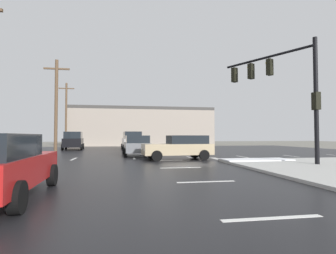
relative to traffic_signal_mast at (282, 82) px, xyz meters
name	(u,v)px	position (x,y,z in m)	size (l,w,h in m)	color
ground_plane	(162,158)	(-6.08, 5.00, -4.61)	(120.00, 120.00, 0.00)	slate
road_asphalt	(162,158)	(-6.08, 5.00, -4.60)	(44.00, 44.00, 0.02)	black
snow_strip_curbside	(256,160)	(-1.08, 1.00, -4.44)	(4.00, 1.60, 0.06)	white
lane_markings	(183,159)	(-4.87, 3.62, -4.59)	(36.15, 36.15, 0.01)	silver
traffic_signal_mast	(282,82)	(0.00, 0.00, 0.00)	(2.89, 5.19, 6.50)	black
strip_building_background	(142,127)	(-5.64, 31.97, -1.46)	(23.23, 8.00, 6.30)	gray
sedan_tan	(180,147)	(-5.16, 3.44, -3.76)	(4.63, 2.28, 1.58)	tan
suv_white	(132,140)	(-7.86, 16.24, -3.52)	(2.40, 4.93, 2.03)	white
sedan_grey	(136,145)	(-7.81, 7.06, -3.76)	(2.14, 4.59, 1.58)	slate
suv_black	(73,140)	(-14.47, 18.24, -3.52)	(2.51, 4.96, 2.03)	black
utility_pole_far	(56,104)	(-14.71, 11.13, -0.22)	(2.20, 0.28, 8.36)	brown
utility_pole_distant	(66,113)	(-17.09, 26.95, 0.29)	(2.20, 0.28, 9.36)	brown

